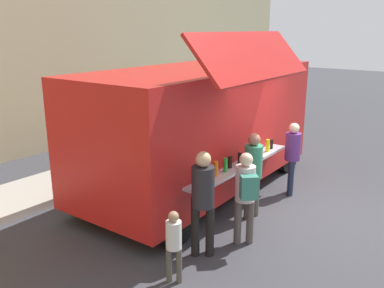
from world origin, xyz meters
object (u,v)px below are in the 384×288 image
child_near_queue (174,241)px  food_truck_main (201,125)px  customer_mid_with_backpack (246,190)px  customer_extra_browsing (293,152)px  trash_bin (219,123)px  customer_front_ordering (252,169)px  customer_rear_waiting (203,195)px

child_near_queue → food_truck_main: bearing=-0.3°
customer_mid_with_backpack → customer_extra_browsing: (2.52, 0.34, -0.02)m
trash_bin → customer_front_ordering: (-4.66, -3.94, 0.53)m
trash_bin → customer_front_ordering: 6.12m
customer_front_ordering → customer_mid_with_backpack: 1.07m
customer_front_ordering → customer_rear_waiting: bearing=108.7°
customer_mid_with_backpack → trash_bin: bearing=-6.1°
customer_mid_with_backpack → customer_rear_waiting: (-0.71, 0.34, 0.06)m
trash_bin → child_near_queue: 8.28m
trash_bin → child_near_queue: child_near_queue is taller
customer_front_ordering → child_near_queue: size_ratio=1.51×
child_near_queue → customer_front_ordering: bearing=-26.3°
customer_rear_waiting → trash_bin: bearing=-5.7°
food_truck_main → customer_front_ordering: (-0.56, -1.62, -0.51)m
customer_front_ordering → customer_extra_browsing: (1.54, -0.09, -0.03)m
customer_mid_with_backpack → customer_front_ordering: bearing=-19.8°
trash_bin → customer_extra_browsing: bearing=-127.7°
customer_front_ordering → customer_rear_waiting: customer_rear_waiting is taller
customer_rear_waiting → customer_mid_with_backpack: bearing=-63.6°
trash_bin → customer_rear_waiting: 7.54m
food_truck_main → child_near_queue: 3.66m
customer_extra_browsing → trash_bin: bearing=-59.5°
customer_rear_waiting → customer_extra_browsing: 3.22m
food_truck_main → trash_bin: size_ratio=6.61×
customer_front_ordering → customer_extra_browsing: customer_front_ordering is taller
trash_bin → customer_mid_with_backpack: 7.15m
customer_mid_with_backpack → customer_rear_waiting: size_ratio=0.92×
customer_extra_browsing → child_near_queue: 4.06m
food_truck_main → customer_front_ordering: size_ratio=3.64×
trash_bin → customer_mid_with_backpack: (-5.63, -4.37, 0.52)m
customer_front_ordering → customer_mid_with_backpack: customer_front_ordering is taller
food_truck_main → customer_extra_browsing: 2.04m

